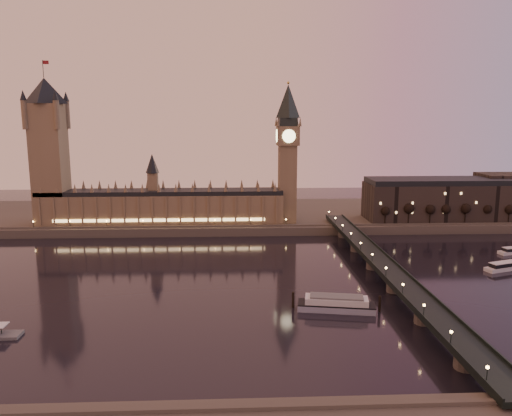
{
  "coord_description": "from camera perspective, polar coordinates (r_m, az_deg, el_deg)",
  "views": [
    {
      "loc": [
        14.09,
        -248.72,
        83.84
      ],
      "look_at": [
        26.71,
        35.0,
        32.53
      ],
      "focal_mm": 35.0,
      "sensor_mm": 36.0,
      "label": 1
    }
  ],
  "objects": [
    {
      "name": "far_embankment",
      "position": [
        421.85,
        -0.34,
        -0.81
      ],
      "size": [
        560.0,
        130.0,
        6.0
      ],
      "primitive_type": "cube",
      "color": "#423D35",
      "rests_on": "ground"
    },
    {
      "name": "moored_barge",
      "position": [
        227.03,
        9.17,
        -10.75
      ],
      "size": [
        38.55,
        15.26,
        7.17
      ],
      "rotation": [
        0.0,
        0.0,
        -0.18
      ],
      "color": "#868FAA",
      "rests_on": "ground"
    },
    {
      "name": "ground",
      "position": [
        262.85,
        -5.54,
        -8.41
      ],
      "size": [
        700.0,
        700.0,
        0.0
      ],
      "primitive_type": "plane",
      "color": "black",
      "rests_on": "ground"
    },
    {
      "name": "victoria_tower",
      "position": [
        393.7,
        -22.63,
        6.83
      ],
      "size": [
        31.68,
        31.68,
        118.0
      ],
      "color": "brown",
      "rests_on": "ground"
    },
    {
      "name": "big_ben",
      "position": [
        372.39,
        3.64,
        7.16
      ],
      "size": [
        17.68,
        17.68,
        104.0
      ],
      "color": "brown",
      "rests_on": "ground"
    },
    {
      "name": "bare_tree_1",
      "position": [
        386.11,
        16.94,
        -0.32
      ],
      "size": [
        6.59,
        6.59,
        13.4
      ],
      "color": "black",
      "rests_on": "ground"
    },
    {
      "name": "bare_tree_3",
      "position": [
        397.21,
        21.06,
        -0.28
      ],
      "size": [
        6.59,
        6.59,
        13.4
      ],
      "color": "black",
      "rests_on": "ground"
    },
    {
      "name": "bare_tree_0",
      "position": [
        381.34,
        14.79,
        -0.35
      ],
      "size": [
        6.59,
        6.59,
        13.4
      ],
      "color": "black",
      "rests_on": "ground"
    },
    {
      "name": "palace_of_westminster",
      "position": [
        378.8,
        -10.74,
        0.62
      ],
      "size": [
        180.0,
        26.62,
        52.0
      ],
      "color": "brown",
      "rests_on": "ground"
    },
    {
      "name": "bare_tree_5",
      "position": [
        410.24,
        24.93,
        -0.24
      ],
      "size": [
        6.59,
        6.59,
        13.4
      ],
      "color": "black",
      "rests_on": "ground"
    },
    {
      "name": "bare_tree_6",
      "position": [
        417.43,
        26.78,
        -0.22
      ],
      "size": [
        6.59,
        6.59,
        13.4
      ],
      "color": "black",
      "rests_on": "ground"
    },
    {
      "name": "westminster_bridge",
      "position": [
        272.05,
        14.23,
        -6.82
      ],
      "size": [
        13.2,
        260.0,
        15.3
      ],
      "color": "black",
      "rests_on": "ground"
    },
    {
      "name": "bare_tree_4",
      "position": [
        403.49,
        23.03,
        -0.26
      ],
      "size": [
        6.59,
        6.59,
        13.4
      ],
      "color": "black",
      "rests_on": "ground"
    },
    {
      "name": "cruise_boat_c",
      "position": [
        313.16,
        26.47,
        -6.0
      ],
      "size": [
        24.17,
        13.65,
        4.68
      ],
      "rotation": [
        0.0,
        0.0,
        0.33
      ],
      "color": "silver",
      "rests_on": "ground"
    },
    {
      "name": "bare_tree_2",
      "position": [
        391.4,
        19.03,
        -0.3
      ],
      "size": [
        6.59,
        6.59,
        13.4
      ],
      "color": "black",
      "rests_on": "ground"
    },
    {
      "name": "city_block",
      "position": [
        425.02,
        22.67,
        1.11
      ],
      "size": [
        155.0,
        45.0,
        34.0
      ],
      "color": "black",
      "rests_on": "ground"
    }
  ]
}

